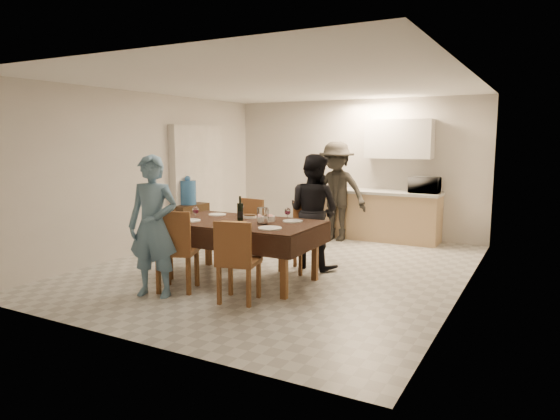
# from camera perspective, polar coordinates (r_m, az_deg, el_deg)

# --- Properties ---
(floor) EXTENTS (5.00, 6.00, 0.02)m
(floor) POSITION_cam_1_polar(r_m,az_deg,el_deg) (7.29, 0.13, -6.59)
(floor) COLOR #BABAB5
(floor) RESTS_ON ground
(ceiling) EXTENTS (5.00, 6.00, 0.02)m
(ceiling) POSITION_cam_1_polar(r_m,az_deg,el_deg) (7.09, 0.13, 14.18)
(ceiling) COLOR white
(ceiling) RESTS_ON wall_back
(wall_back) EXTENTS (5.00, 0.02, 2.60)m
(wall_back) POSITION_cam_1_polar(r_m,az_deg,el_deg) (9.81, 8.53, 4.81)
(wall_back) COLOR beige
(wall_back) RESTS_ON floor
(wall_front) EXTENTS (5.00, 0.02, 2.60)m
(wall_front) POSITION_cam_1_polar(r_m,az_deg,el_deg) (4.67, -17.67, 0.93)
(wall_front) COLOR beige
(wall_front) RESTS_ON floor
(wall_left) EXTENTS (0.02, 6.00, 2.60)m
(wall_left) POSITION_cam_1_polar(r_m,az_deg,el_deg) (8.55, -14.82, 4.15)
(wall_left) COLOR beige
(wall_left) RESTS_ON floor
(wall_right) EXTENTS (0.02, 6.00, 2.60)m
(wall_right) POSITION_cam_1_polar(r_m,az_deg,el_deg) (6.28, 20.63, 2.56)
(wall_right) COLOR beige
(wall_right) RESTS_ON floor
(stub_partition) EXTENTS (0.15, 1.40, 2.10)m
(stub_partition) POSITION_cam_1_polar(r_m,az_deg,el_deg) (9.42, -9.40, 3.14)
(stub_partition) COLOR silver
(stub_partition) RESTS_ON floor
(kitchen_base_cabinet) EXTENTS (2.20, 0.60, 0.86)m
(kitchen_base_cabinet) POSITION_cam_1_polar(r_m,az_deg,el_deg) (9.41, 11.18, -0.72)
(kitchen_base_cabinet) COLOR tan
(kitchen_base_cabinet) RESTS_ON floor
(kitchen_worktop) EXTENTS (2.24, 0.64, 0.05)m
(kitchen_worktop) POSITION_cam_1_polar(r_m,az_deg,el_deg) (9.35, 11.26, 2.03)
(kitchen_worktop) COLOR #B5B5B0
(kitchen_worktop) RESTS_ON kitchen_base_cabinet
(upper_cabinet) EXTENTS (1.20, 0.34, 0.70)m
(upper_cabinet) POSITION_cam_1_polar(r_m,az_deg,el_deg) (9.35, 13.45, 7.90)
(upper_cabinet) COLOR silver
(upper_cabinet) RESTS_ON wall_back
(dining_table) EXTENTS (2.03, 1.20, 0.79)m
(dining_table) POSITION_cam_1_polar(r_m,az_deg,el_deg) (6.53, -4.43, -1.61)
(dining_table) COLOR black
(dining_table) RESTS_ON floor
(chair_near_left) EXTENTS (0.60, 0.62, 0.55)m
(chair_near_left) POSITION_cam_1_polar(r_m,az_deg,el_deg) (6.16, -12.25, -3.64)
(chair_near_left) COLOR brown
(chair_near_left) RESTS_ON floor
(chair_near_right) EXTENTS (0.52, 0.52, 0.52)m
(chair_near_right) POSITION_cam_1_polar(r_m,az_deg,el_deg) (5.63, -5.22, -4.92)
(chair_near_right) COLOR brown
(chair_near_right) RESTS_ON floor
(chair_far_left) EXTENTS (0.49, 0.49, 0.52)m
(chair_far_left) POSITION_cam_1_polar(r_m,az_deg,el_deg) (7.35, -4.57, -1.82)
(chair_far_left) COLOR brown
(chair_far_left) RESTS_ON floor
(chair_far_right) EXTENTS (0.50, 0.50, 0.51)m
(chair_far_right) POSITION_cam_1_polar(r_m,az_deg,el_deg) (6.91, 1.71, -2.49)
(chair_far_right) COLOR brown
(chair_far_right) RESTS_ON floor
(console) EXTENTS (0.38, 0.75, 0.70)m
(console) POSITION_cam_1_polar(r_m,az_deg,el_deg) (9.07, -10.38, -1.55)
(console) COLOR #302010
(console) RESTS_ON floor
(water_jug) EXTENTS (0.29, 0.29, 0.43)m
(water_jug) POSITION_cam_1_polar(r_m,az_deg,el_deg) (8.99, -10.47, 1.98)
(water_jug) COLOR #3774BD
(water_jug) RESTS_ON console
(wine_bottle) EXTENTS (0.08, 0.08, 0.33)m
(wine_bottle) POSITION_cam_1_polar(r_m,az_deg,el_deg) (6.57, -4.58, 0.20)
(wine_bottle) COLOR black
(wine_bottle) RESTS_ON dining_table
(water_pitcher) EXTENTS (0.14, 0.14, 0.21)m
(water_pitcher) POSITION_cam_1_polar(r_m,az_deg,el_deg) (6.29, -2.02, -0.67)
(water_pitcher) COLOR white
(water_pitcher) RESTS_ON dining_table
(savoury_tart) EXTENTS (0.45, 0.38, 0.05)m
(savoury_tart) POSITION_cam_1_polar(r_m,az_deg,el_deg) (6.16, -5.58, -1.66)
(savoury_tart) COLOR gold
(savoury_tart) RESTS_ON dining_table
(salad_bowl) EXTENTS (0.18, 0.18, 0.07)m
(salad_bowl) POSITION_cam_1_polar(r_m,az_deg,el_deg) (6.52, -1.36, -0.98)
(salad_bowl) COLOR white
(salad_bowl) RESTS_ON dining_table
(mushroom_dish) EXTENTS (0.19, 0.19, 0.03)m
(mushroom_dish) POSITION_cam_1_polar(r_m,az_deg,el_deg) (6.78, -3.51, -0.79)
(mushroom_dish) COLOR white
(mushroom_dish) RESTS_ON dining_table
(wine_glass_a) EXTENTS (0.09, 0.09, 0.19)m
(wine_glass_a) POSITION_cam_1_polar(r_m,az_deg,el_deg) (6.63, -9.62, -0.40)
(wine_glass_a) COLOR white
(wine_glass_a) RESTS_ON dining_table
(wine_glass_b) EXTENTS (0.08, 0.08, 0.18)m
(wine_glass_b) POSITION_cam_1_polar(r_m,az_deg,el_deg) (6.45, 0.87, -0.56)
(wine_glass_b) COLOR white
(wine_glass_b) RESTS_ON dining_table
(wine_glass_c) EXTENTS (0.08, 0.08, 0.18)m
(wine_glass_c) POSITION_cam_1_polar(r_m,az_deg,el_deg) (6.87, -4.48, -0.05)
(wine_glass_c) COLOR white
(wine_glass_c) RESTS_ON dining_table
(plate_near_left) EXTENTS (0.26, 0.26, 0.02)m
(plate_near_left) POSITION_cam_1_polar(r_m,az_deg,el_deg) (6.63, -10.21, -1.19)
(plate_near_left) COLOR white
(plate_near_left) RESTS_ON dining_table
(plate_near_right) EXTENTS (0.28, 0.28, 0.02)m
(plate_near_right) POSITION_cam_1_polar(r_m,az_deg,el_deg) (5.96, -1.16, -2.09)
(plate_near_right) COLOR white
(plate_near_right) RESTS_ON dining_table
(plate_far_left) EXTENTS (0.24, 0.24, 0.01)m
(plate_far_left) POSITION_cam_1_polar(r_m,az_deg,el_deg) (7.11, -7.18, -0.51)
(plate_far_left) COLOR white
(plate_far_left) RESTS_ON dining_table
(plate_far_right) EXTENTS (0.26, 0.26, 0.01)m
(plate_far_right) POSITION_cam_1_polar(r_m,az_deg,el_deg) (6.49, 1.46, -1.27)
(plate_far_right) COLOR white
(plate_far_right) RESTS_ON dining_table
(microwave) EXTENTS (0.51, 0.35, 0.28)m
(microwave) POSITION_cam_1_polar(r_m,az_deg,el_deg) (9.13, 16.21, 2.77)
(microwave) COLOR silver
(microwave) RESTS_ON kitchen_worktop
(person_near) EXTENTS (0.70, 0.55, 1.68)m
(person_near) POSITION_cam_1_polar(r_m,az_deg,el_deg) (6.04, -14.30, -1.81)
(person_near) COLOR #587E9E
(person_near) RESTS_ON floor
(person_far) EXTENTS (0.90, 0.75, 1.64)m
(person_far) POSITION_cam_1_polar(r_m,az_deg,el_deg) (7.17, 3.84, -0.16)
(person_far) COLOR black
(person_far) RESTS_ON floor
(person_kitchen) EXTENTS (1.17, 0.67, 1.81)m
(person_kitchen) POSITION_cam_1_polar(r_m,az_deg,el_deg) (9.15, 6.42, 2.12)
(person_kitchen) COLOR black
(person_kitchen) RESTS_ON floor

